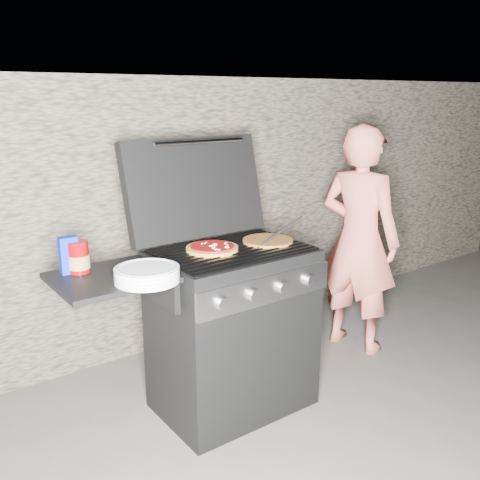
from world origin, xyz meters
TOP-DOWN VIEW (x-y plane):
  - ground at (0.00, 0.00)m, footprint 50.00×50.00m
  - stone_wall at (0.00, 1.05)m, footprint 8.00×0.35m
  - gas_grill at (-0.25, 0.00)m, footprint 1.34×0.79m
  - pizza_topped at (-0.10, 0.04)m, footprint 0.33×0.33m
  - pizza_plain at (0.23, -0.01)m, footprint 0.30×0.30m
  - sauce_jar at (-0.77, 0.12)m, footprint 0.11×0.11m
  - blue_carton at (-0.81, 0.14)m, footprint 0.08×0.05m
  - plate_stack at (-0.58, -0.17)m, footprint 0.31×0.31m
  - person at (1.11, 0.11)m, footprint 0.49×0.63m
  - tongs at (0.33, 0.00)m, footprint 0.45×0.16m

SIDE VIEW (x-z plane):
  - ground at x=0.00m, z-range 0.00..0.00m
  - gas_grill at x=-0.25m, z-range 0.00..0.91m
  - person at x=1.11m, z-range 0.00..1.51m
  - stone_wall at x=0.00m, z-range 0.00..1.80m
  - pizza_plain at x=0.23m, z-range 0.91..0.93m
  - pizza_topped at x=-0.10m, z-range 0.91..0.94m
  - plate_stack at x=-0.58m, z-range 0.90..0.97m
  - tongs at x=0.33m, z-range 0.91..1.01m
  - sauce_jar at x=-0.77m, z-range 0.90..1.05m
  - blue_carton at x=-0.81m, z-range 0.90..1.07m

